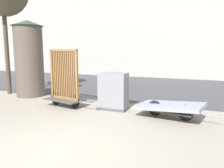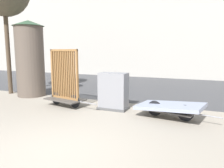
{
  "view_description": "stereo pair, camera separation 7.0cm",
  "coord_description": "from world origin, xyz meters",
  "px_view_note": "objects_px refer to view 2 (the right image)",
  "views": [
    {
      "loc": [
        2.63,
        -3.22,
        1.92
      ],
      "look_at": [
        0.0,
        3.07,
        0.9
      ],
      "focal_mm": 35.0,
      "sensor_mm": 36.0,
      "label": 1
    },
    {
      "loc": [
        2.69,
        -3.19,
        1.92
      ],
      "look_at": [
        0.0,
        3.07,
        0.9
      ],
      "focal_mm": 35.0,
      "sensor_mm": 36.0,
      "label": 2
    }
  ],
  "objects_px": {
    "bike_cart_with_mattress": "(170,107)",
    "utility_cabinet": "(113,92)",
    "advertising_column": "(30,58)",
    "bike_cart_with_bedframe": "(65,86)"
  },
  "relations": [
    {
      "from": "bike_cart_with_bedframe",
      "to": "bike_cart_with_mattress",
      "type": "relative_size",
      "value": 0.9
    },
    {
      "from": "bike_cart_with_bedframe",
      "to": "utility_cabinet",
      "type": "xyz_separation_m",
      "value": [
        1.72,
        0.3,
        -0.14
      ]
    },
    {
      "from": "bike_cart_with_mattress",
      "to": "advertising_column",
      "type": "distance_m",
      "value": 6.26
    },
    {
      "from": "bike_cart_with_mattress",
      "to": "advertising_column",
      "type": "xyz_separation_m",
      "value": [
        -6.05,
        0.98,
        1.3
      ]
    },
    {
      "from": "bike_cart_with_mattress",
      "to": "utility_cabinet",
      "type": "bearing_deg",
      "value": -177.59
    },
    {
      "from": "bike_cart_with_mattress",
      "to": "advertising_column",
      "type": "bearing_deg",
      "value": -177.82
    },
    {
      "from": "bike_cart_with_bedframe",
      "to": "advertising_column",
      "type": "bearing_deg",
      "value": 168.96
    },
    {
      "from": "bike_cart_with_bedframe",
      "to": "bike_cart_with_mattress",
      "type": "distance_m",
      "value": 3.62
    },
    {
      "from": "bike_cart_with_bedframe",
      "to": "utility_cabinet",
      "type": "height_order",
      "value": "bike_cart_with_bedframe"
    },
    {
      "from": "bike_cart_with_bedframe",
      "to": "bike_cart_with_mattress",
      "type": "height_order",
      "value": "bike_cart_with_bedframe"
    }
  ]
}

